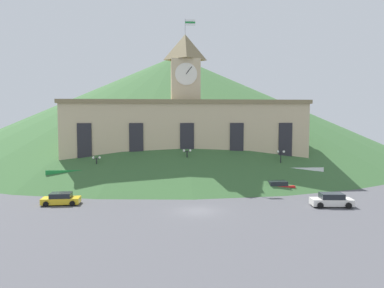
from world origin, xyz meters
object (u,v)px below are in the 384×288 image
(street_lamp_far_left, at_px, (97,164))
(street_lamp_center, at_px, (281,160))
(car_white_taxi, at_px, (332,200))
(pedestrian, at_px, (123,183))
(car_yellow_coupe, at_px, (61,199))
(street_lamp_far_right, at_px, (187,159))
(car_red_sedan, at_px, (277,187))

(street_lamp_far_left, relative_size, street_lamp_center, 0.87)
(street_lamp_far_left, distance_m, car_white_taxi, 31.48)
(car_white_taxi, height_order, pedestrian, pedestrian)
(street_lamp_far_left, xyz_separation_m, pedestrian, (3.92, -2.67, -2.30))
(street_lamp_center, bearing_deg, pedestrian, -173.33)
(car_white_taxi, distance_m, car_yellow_coupe, 30.52)
(street_lamp_far_right, relative_size, car_red_sedan, 1.18)
(street_lamp_far_left, height_order, car_white_taxi, street_lamp_far_left)
(street_lamp_far_right, height_order, car_white_taxi, street_lamp_far_right)
(street_lamp_center, height_order, car_red_sedan, street_lamp_center)
(car_red_sedan, height_order, car_yellow_coupe, car_red_sedan)
(street_lamp_center, relative_size, car_white_taxi, 1.08)
(street_lamp_far_left, xyz_separation_m, car_yellow_coupe, (-2.21, -10.57, -2.61))
(street_lamp_far_left, bearing_deg, car_red_sedan, -12.30)
(street_lamp_center, distance_m, car_white_taxi, 14.28)
(street_lamp_center, relative_size, car_yellow_coupe, 1.18)
(street_lamp_center, relative_size, car_red_sedan, 1.12)
(car_red_sedan, distance_m, car_white_taxi, 9.25)
(street_lamp_far_left, height_order, street_lamp_center, street_lamp_center)
(street_lamp_far_right, bearing_deg, car_yellow_coupe, -145.00)
(street_lamp_center, distance_m, car_red_sedan, 6.51)
(street_lamp_center, bearing_deg, car_yellow_coupe, -159.95)
(street_lamp_far_right, height_order, car_yellow_coupe, street_lamp_far_right)
(street_lamp_far_right, distance_m, car_red_sedan, 13.24)
(car_red_sedan, xyz_separation_m, car_yellow_coupe, (-26.79, -5.21, -0.05))
(car_white_taxi, height_order, car_yellow_coupe, car_white_taxi)
(street_lamp_far_left, xyz_separation_m, car_white_taxi, (28.14, -13.90, -2.54))
(street_lamp_far_right, bearing_deg, street_lamp_far_left, 180.00)
(street_lamp_far_left, distance_m, street_lamp_far_right, 12.91)
(street_lamp_far_left, relative_size, car_yellow_coupe, 1.03)
(car_red_sedan, relative_size, pedestrian, 2.60)
(street_lamp_far_right, distance_m, car_yellow_coupe, 18.71)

